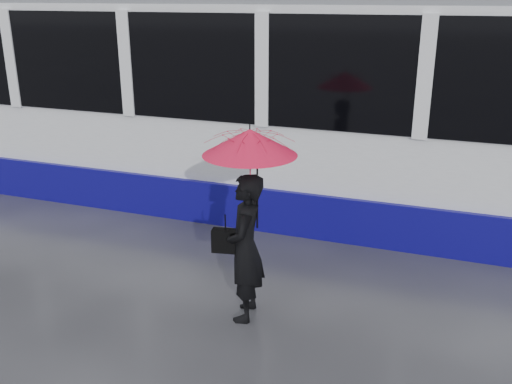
% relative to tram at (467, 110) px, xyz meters
% --- Properties ---
extents(ground, '(90.00, 90.00, 0.00)m').
position_rel_tram_xyz_m(ground, '(-3.03, -2.50, -1.64)').
color(ground, '#27272C').
rests_on(ground, ground).
extents(rails, '(34.00, 1.51, 0.02)m').
position_rel_tram_xyz_m(rails, '(-3.03, -0.00, -1.63)').
color(rails, '#3F3D38').
rests_on(rails, ground).
extents(tram, '(26.00, 2.56, 3.35)m').
position_rel_tram_xyz_m(tram, '(0.00, 0.00, 0.00)').
color(tram, white).
rests_on(tram, ground).
extents(woman, '(0.46, 0.61, 1.52)m').
position_rel_tram_xyz_m(woman, '(-1.91, -3.38, -0.88)').
color(woman, black).
rests_on(woman, ground).
extents(umbrella, '(1.04, 1.04, 1.02)m').
position_rel_tram_xyz_m(umbrella, '(-1.86, -3.38, 0.02)').
color(umbrella, '#E2135B').
rests_on(umbrella, ground).
extents(handbag, '(0.29, 0.17, 0.41)m').
position_rel_tram_xyz_m(handbag, '(-2.13, -3.36, -0.84)').
color(handbag, black).
rests_on(handbag, ground).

